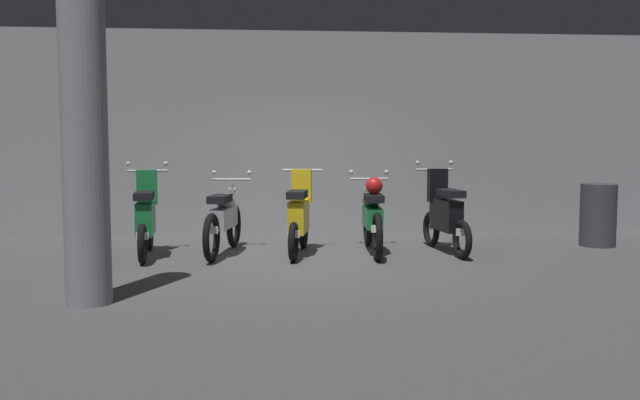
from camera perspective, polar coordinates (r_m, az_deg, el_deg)
ground_plane at (r=9.30m, az=-1.48°, el=-5.04°), size 80.00×80.00×0.00m
back_wall at (r=11.90m, az=-2.39°, el=5.32°), size 16.00×0.30×3.36m
motorbike_slot_0 at (r=9.97m, az=-13.83°, el=-1.43°), size 0.59×1.68×1.29m
motorbike_slot_1 at (r=9.97m, az=-7.75°, el=-1.53°), size 0.63×1.93×1.15m
motorbike_slot_2 at (r=9.87m, az=-1.70°, el=-1.37°), size 0.56×1.67×1.18m
motorbike_slot_3 at (r=10.01m, az=4.23°, el=-1.26°), size 0.59×1.95×1.15m
motorbike_slot_4 at (r=10.21m, az=10.01°, el=-1.21°), size 0.59×1.68×1.29m
support_pillar at (r=7.24m, az=-18.41°, el=5.16°), size 0.45×0.45×3.36m
trash_bin at (r=11.40m, az=21.45°, el=-1.13°), size 0.53×0.53×0.93m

